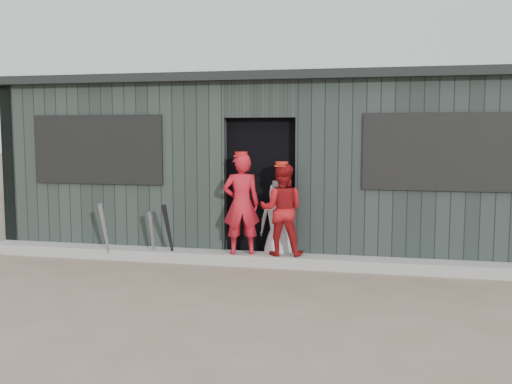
% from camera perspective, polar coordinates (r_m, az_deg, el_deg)
% --- Properties ---
extents(ground, '(80.00, 80.00, 0.00)m').
position_cam_1_polar(ground, '(6.13, -3.65, -11.05)').
color(ground, '#6D5B4B').
rests_on(ground, ground).
extents(curb, '(8.00, 0.36, 0.15)m').
position_cam_1_polar(curb, '(7.82, 0.03, -6.74)').
color(curb, gray).
rests_on(curb, ground).
extents(bat_left, '(0.09, 0.35, 0.83)m').
position_cam_1_polar(bat_left, '(8.21, -14.86, -3.91)').
color(bat_left, gray).
rests_on(bat_left, ground).
extents(bat_mid, '(0.08, 0.21, 0.72)m').
position_cam_1_polar(bat_mid, '(8.10, -10.34, -4.35)').
color(bat_mid, slate).
rests_on(bat_mid, ground).
extents(bat_right, '(0.11, 0.35, 0.83)m').
position_cam_1_polar(bat_right, '(7.96, -8.70, -4.10)').
color(bat_right, black).
rests_on(bat_right, ground).
extents(player_red_left, '(0.57, 0.46, 1.37)m').
position_cam_1_polar(player_red_left, '(7.70, -1.47, -1.22)').
color(player_red_left, red).
rests_on(player_red_left, curb).
extents(player_red_right, '(0.63, 0.51, 1.24)m').
position_cam_1_polar(player_red_right, '(7.65, 2.58, -1.76)').
color(player_red_right, maroon).
rests_on(player_red_right, curb).
extents(player_grey_back, '(0.54, 0.35, 1.11)m').
position_cam_1_polar(player_grey_back, '(7.90, 2.26, -3.07)').
color(player_grey_back, silver).
rests_on(player_grey_back, ground).
extents(dugout, '(8.30, 3.30, 2.62)m').
position_cam_1_polar(dugout, '(9.30, 2.24, 2.82)').
color(dugout, black).
rests_on(dugout, ground).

